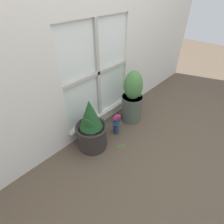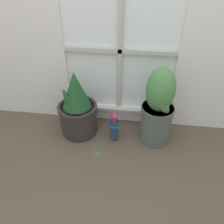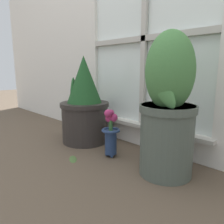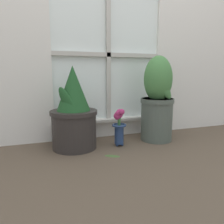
# 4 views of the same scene
# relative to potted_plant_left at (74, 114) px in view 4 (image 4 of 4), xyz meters

# --- Properties ---
(ground_plane) EXTENTS (10.00, 10.00, 0.00)m
(ground_plane) POSITION_rel_potted_plant_left_xyz_m (0.35, -0.30, -0.27)
(ground_plane) COLOR brown
(potted_plant_left) EXTENTS (0.35, 0.35, 0.63)m
(potted_plant_left) POSITION_rel_potted_plant_left_xyz_m (0.00, 0.00, 0.00)
(potted_plant_left) COLOR #2D2826
(potted_plant_left) RESTS_ON ground_plane
(potted_plant_right) EXTENTS (0.28, 0.28, 0.71)m
(potted_plant_right) POSITION_rel_potted_plant_left_xyz_m (0.70, -0.02, 0.07)
(potted_plant_right) COLOR #4C564C
(potted_plant_right) RESTS_ON ground_plane
(flower_vase) EXTENTS (0.11, 0.11, 0.30)m
(flower_vase) POSITION_rel_potted_plant_left_xyz_m (0.34, -0.06, -0.11)
(flower_vase) COLOR navy
(flower_vase) RESTS_ON ground_plane
(fallen_leaf) EXTENTS (0.12, 0.09, 0.01)m
(fallen_leaf) POSITION_rel_potted_plant_left_xyz_m (0.22, -0.26, -0.27)
(fallen_leaf) COLOR #476633
(fallen_leaf) RESTS_ON ground_plane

